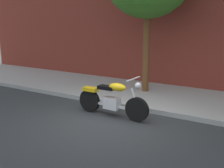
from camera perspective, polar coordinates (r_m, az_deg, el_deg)
The scene contains 3 objects.
ground_plane at distance 7.58m, azimuth -0.85°, elevation -7.66°, with size 60.00×60.00×0.00m, color #303335.
sidewalk at distance 9.99m, azimuth 8.13°, elevation -2.29°, with size 20.29×3.25×0.14m, color #A2A2A2.
motorcycle at distance 7.91m, azimuth 0.01°, elevation -3.16°, with size 2.22×0.70×1.16m.
Camera 1 is at (3.84, -5.97, 2.65)m, focal length 45.87 mm.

